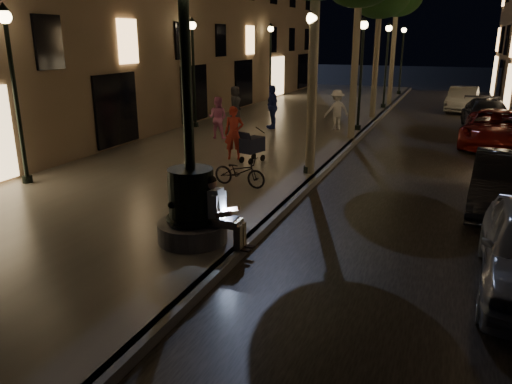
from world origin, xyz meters
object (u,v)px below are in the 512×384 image
at_px(lamp_left_c, 271,53).
at_px(lamp_curb_a, 311,70).
at_px(fountain_lamppost, 191,193).
at_px(lamp_curb_c, 387,54).
at_px(car_rear, 487,115).
at_px(pedestrian_white, 337,110).
at_px(lamp_left_b, 193,59).
at_px(pedestrian_blue, 272,107).
at_px(stroller, 252,145).
at_px(car_third, 495,128).
at_px(seated_man_laptop, 219,210).
at_px(pedestrian_pink, 218,118).
at_px(lamp_left_a, 12,73).
at_px(lamp_curb_b, 362,60).
at_px(lamp_curb_d, 402,51).
at_px(bicycle, 240,172).
at_px(car_second, 505,183).
at_px(car_fifth, 462,99).
at_px(pedestrian_dark, 235,104).
at_px(pedestrian_red, 234,133).

bearing_deg(lamp_left_c, lamp_curb_a, -66.07).
relative_size(fountain_lamppost, lamp_curb_a, 1.08).
xyz_separation_m(lamp_curb_c, car_rear, (5.38, -4.74, -2.54)).
bearing_deg(pedestrian_white, lamp_left_b, -20.55).
relative_size(fountain_lamppost, pedestrian_blue, 2.70).
relative_size(fountain_lamppost, stroller, 4.51).
bearing_deg(fountain_lamppost, pedestrian_white, 90.87).
height_order(car_third, pedestrian_blue, pedestrian_blue).
xyz_separation_m(seated_man_laptop, pedestrian_pink, (-4.85, 9.91, 0.10)).
bearing_deg(lamp_left_a, lamp_curb_b, 59.39).
relative_size(lamp_curb_d, car_third, 0.95).
bearing_deg(car_rear, car_third, -93.61).
bearing_deg(lamp_left_a, bicycle, 18.33).
distance_m(car_rear, pedestrian_white, 7.25).
bearing_deg(lamp_left_a, car_second, 13.60).
bearing_deg(car_rear, car_fifth, 94.39).
height_order(lamp_curb_a, bicycle, lamp_curb_a).
bearing_deg(lamp_left_c, car_rear, -20.78).
bearing_deg(pedestrian_dark, bicycle, -161.02).
bearing_deg(car_third, pedestrian_red, -136.28).
height_order(pedestrian_red, bicycle, pedestrian_red).
relative_size(lamp_curb_a, lamp_curb_d, 1.00).
xyz_separation_m(lamp_curb_d, car_fifth, (4.30, -6.51, -2.53)).
relative_size(car_second, car_rear, 0.89).
bearing_deg(lamp_curb_c, bicycle, -94.29).
height_order(lamp_curb_d, pedestrian_white, lamp_curb_d).
relative_size(lamp_left_c, car_rear, 1.00).
bearing_deg(lamp_left_c, lamp_left_a, -90.00).
bearing_deg(pedestrian_red, lamp_curb_b, 49.13).
bearing_deg(seated_man_laptop, lamp_left_b, 120.31).
distance_m(fountain_lamppost, pedestrian_red, 7.14).
relative_size(lamp_curb_a, lamp_left_a, 1.00).
bearing_deg(car_fifth, lamp_left_b, -129.68).
distance_m(fountain_lamppost, car_second, 7.83).
xyz_separation_m(lamp_curb_a, pedestrian_blue, (-3.69, 6.96, -2.07)).
bearing_deg(lamp_left_c, car_fifth, 7.44).
bearing_deg(car_third, car_second, -85.98).
bearing_deg(seated_man_laptop, stroller, 106.88).
bearing_deg(stroller, car_second, 3.99).
relative_size(lamp_curb_c, car_rear, 1.00).
relative_size(lamp_curb_d, pedestrian_red, 2.72).
bearing_deg(lamp_curb_b, pedestrian_dark, -179.42).
bearing_deg(pedestrian_red, car_rear, 32.46).
bearing_deg(car_third, seated_man_laptop, -107.25).
relative_size(stroller, pedestrian_red, 0.65).
distance_m(lamp_left_b, pedestrian_white, 6.77).
bearing_deg(car_fifth, lamp_curb_b, -109.28).
bearing_deg(lamp_curb_a, car_rear, 64.48).
bearing_deg(lamp_curb_b, lamp_curb_a, -90.00).
height_order(fountain_lamppost, lamp_curb_c, fountain_lamppost).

